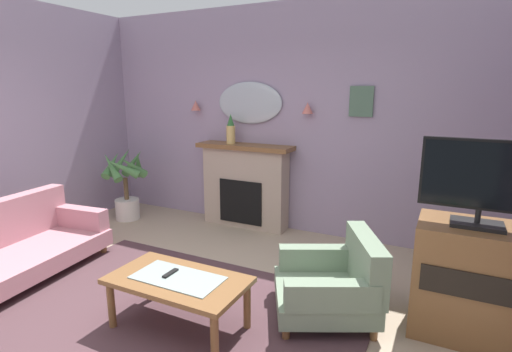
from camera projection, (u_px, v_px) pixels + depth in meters
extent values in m
cube|color=tan|center=(145.00, 341.00, 3.09)|extent=(6.58, 6.54, 0.10)
cube|color=#9E8CA8|center=(285.00, 120.00, 5.21)|extent=(6.58, 0.10, 2.97)
cube|color=#4C3338|center=(161.00, 322.00, 3.25)|extent=(3.20, 2.40, 0.01)
cube|color=tan|center=(245.00, 188.00, 5.45)|extent=(1.20, 0.28, 1.10)
cube|color=black|center=(242.00, 201.00, 5.40)|extent=(0.64, 0.12, 0.60)
cube|color=brown|center=(244.00, 147.00, 5.30)|extent=(1.36, 0.36, 0.06)
cylinder|color=tan|center=(231.00, 135.00, 5.34)|extent=(0.12, 0.12, 0.25)
cone|color=#2D6633|center=(231.00, 120.00, 5.29)|extent=(0.10, 0.10, 0.16)
ellipsoid|color=#B2BCC6|center=(249.00, 103.00, 5.31)|extent=(0.96, 0.06, 0.56)
cone|color=#D17066|center=(196.00, 106.00, 5.65)|extent=(0.14, 0.14, 0.14)
cone|color=#D17066|center=(308.00, 108.00, 4.90)|extent=(0.14, 0.14, 0.14)
cube|color=#4C6B56|center=(361.00, 101.00, 4.65)|extent=(0.28, 0.03, 0.36)
cube|color=brown|center=(178.00, 280.00, 3.08)|extent=(1.10, 0.60, 0.04)
cube|color=#8C9E99|center=(178.00, 278.00, 3.08)|extent=(0.72, 0.36, 0.01)
cylinder|color=brown|center=(111.00, 305.00, 3.14)|extent=(0.06, 0.06, 0.40)
cylinder|color=brown|center=(215.00, 339.00, 2.71)|extent=(0.06, 0.06, 0.40)
cylinder|color=brown|center=(152.00, 280.00, 3.56)|extent=(0.06, 0.06, 0.40)
cylinder|color=brown|center=(247.00, 306.00, 3.13)|extent=(0.06, 0.06, 0.40)
cube|color=black|center=(170.00, 274.00, 3.13)|extent=(0.04, 0.16, 0.02)
cube|color=#B77A84|center=(23.00, 260.00, 4.00)|extent=(1.02, 1.78, 0.18)
cube|color=#B77A84|center=(79.00, 217.00, 4.66)|extent=(0.77, 0.24, 0.24)
cylinder|color=brown|center=(104.00, 249.00, 4.62)|extent=(0.07, 0.07, 0.10)
cylinder|color=brown|center=(59.00, 241.00, 4.85)|extent=(0.07, 0.07, 0.10)
cube|color=gray|center=(323.00, 295.00, 3.33)|extent=(1.07, 1.07, 0.16)
cube|color=gray|center=(365.00, 262.00, 3.26)|extent=(0.50, 0.79, 0.45)
cube|color=gray|center=(318.00, 258.00, 3.62)|extent=(0.71, 0.44, 0.22)
cube|color=gray|center=(332.00, 296.00, 2.95)|extent=(0.71, 0.44, 0.22)
cylinder|color=brown|center=(281.00, 289.00, 3.69)|extent=(0.06, 0.06, 0.10)
cylinder|color=brown|center=(286.00, 333.00, 3.02)|extent=(0.06, 0.06, 0.10)
cylinder|color=brown|center=(353.00, 289.00, 3.68)|extent=(0.06, 0.06, 0.10)
cylinder|color=brown|center=(374.00, 333.00, 3.02)|extent=(0.06, 0.06, 0.10)
cube|color=brown|center=(469.00, 280.00, 3.02)|extent=(0.80, 0.56, 0.90)
cube|color=black|center=(472.00, 286.00, 2.75)|extent=(0.68, 0.02, 0.20)
cube|color=black|center=(477.00, 224.00, 2.90)|extent=(0.36, 0.24, 0.03)
cylinder|color=black|center=(478.00, 216.00, 2.89)|extent=(0.04, 0.04, 0.10)
cube|color=black|center=(483.00, 175.00, 2.82)|extent=(0.84, 0.04, 0.52)
cube|color=black|center=(483.00, 176.00, 2.80)|extent=(0.80, 0.01, 0.48)
cylinder|color=silver|center=(128.00, 209.00, 5.81)|extent=(0.35, 0.35, 0.30)
cylinder|color=brown|center=(126.00, 189.00, 5.74)|extent=(0.06, 0.06, 0.32)
cone|color=#4C8447|center=(133.00, 166.00, 5.55)|extent=(0.20, 0.48, 0.40)
cone|color=#4C8447|center=(138.00, 164.00, 5.72)|extent=(0.38, 0.39, 0.45)
cone|color=#4C8447|center=(133.00, 163.00, 5.84)|extent=(0.43, 0.16, 0.45)
cone|color=#4C8447|center=(120.00, 163.00, 5.82)|extent=(0.30, 0.41, 0.47)
cone|color=#4C8447|center=(112.00, 164.00, 5.69)|extent=(0.27, 0.49, 0.38)
cone|color=#4C8447|center=(112.00, 167.00, 5.52)|extent=(0.46, 0.25, 0.42)
cone|color=#4C8447|center=(122.00, 167.00, 5.47)|extent=(0.47, 0.39, 0.35)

